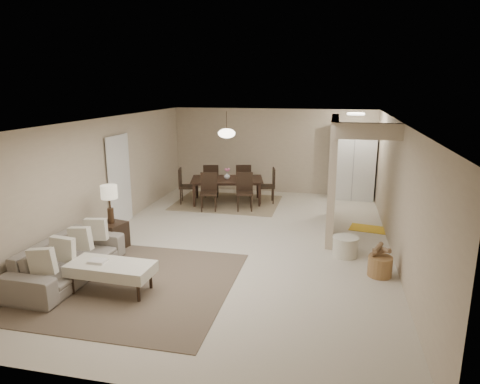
% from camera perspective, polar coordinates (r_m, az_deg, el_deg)
% --- Properties ---
extents(floor, '(9.00, 9.00, 0.00)m').
position_cam_1_polar(floor, '(8.90, -0.03, -6.76)').
color(floor, beige).
rests_on(floor, ground).
extents(ceiling, '(9.00, 9.00, 0.00)m').
position_cam_1_polar(ceiling, '(8.35, -0.04, 9.49)').
color(ceiling, white).
rests_on(ceiling, back_wall).
extents(back_wall, '(6.00, 0.00, 6.00)m').
position_cam_1_polar(back_wall, '(12.89, 4.31, 5.48)').
color(back_wall, tan).
rests_on(back_wall, floor).
extents(left_wall, '(0.00, 9.00, 9.00)m').
position_cam_1_polar(left_wall, '(9.63, -17.76, 1.91)').
color(left_wall, tan).
rests_on(left_wall, floor).
extents(right_wall, '(0.00, 9.00, 9.00)m').
position_cam_1_polar(right_wall, '(8.43, 20.29, 0.05)').
color(right_wall, tan).
rests_on(right_wall, floor).
extents(partition, '(0.15, 2.50, 2.50)m').
position_cam_1_polar(partition, '(9.57, 12.21, 2.19)').
color(partition, tan).
rests_on(partition, floor).
extents(doorway, '(0.04, 0.90, 2.04)m').
position_cam_1_polar(doorway, '(10.17, -15.84, 1.35)').
color(doorway, black).
rests_on(doorway, floor).
extents(pantry_cabinet, '(1.20, 0.55, 2.10)m').
position_cam_1_polar(pantry_cabinet, '(12.47, 14.84, 3.82)').
color(pantry_cabinet, silver).
rests_on(pantry_cabinet, floor).
extents(flush_light, '(0.44, 0.44, 0.05)m').
position_cam_1_polar(flush_light, '(11.36, 15.19, 10.02)').
color(flush_light, white).
rests_on(flush_light, ceiling).
extents(living_rug, '(3.20, 3.20, 0.01)m').
position_cam_1_polar(living_rug, '(7.36, -14.07, -11.80)').
color(living_rug, brown).
rests_on(living_rug, floor).
extents(sofa, '(2.26, 0.92, 0.65)m').
position_cam_1_polar(sofa, '(7.79, -21.93, -8.36)').
color(sofa, gray).
rests_on(sofa, floor).
extents(ottoman_bench, '(1.35, 0.65, 0.48)m').
position_cam_1_polar(ottoman_bench, '(7.06, -16.82, -9.80)').
color(ottoman_bench, silver).
rests_on(ottoman_bench, living_rug).
extents(side_table, '(0.58, 0.58, 0.53)m').
position_cam_1_polar(side_table, '(8.88, -16.65, -5.60)').
color(side_table, black).
rests_on(side_table, floor).
extents(table_lamp, '(0.32, 0.32, 0.76)m').
position_cam_1_polar(table_lamp, '(8.65, -17.03, -0.42)').
color(table_lamp, '#422D1C').
rests_on(table_lamp, side_table).
extents(round_pouf, '(0.49, 0.49, 0.38)m').
position_cam_1_polar(round_pouf, '(8.41, 13.85, -7.08)').
color(round_pouf, silver).
rests_on(round_pouf, floor).
extents(wicker_basket, '(0.50, 0.50, 0.35)m').
position_cam_1_polar(wicker_basket, '(7.75, 18.16, -9.39)').
color(wicker_basket, olive).
rests_on(wicker_basket, floor).
extents(dining_rug, '(2.80, 2.10, 0.01)m').
position_cam_1_polar(dining_rug, '(11.83, -1.72, -1.43)').
color(dining_rug, '#766749').
rests_on(dining_rug, floor).
extents(dining_table, '(2.13, 1.49, 0.68)m').
position_cam_1_polar(dining_table, '(11.75, -1.74, 0.14)').
color(dining_table, black).
rests_on(dining_table, dining_rug).
extents(dining_chairs, '(2.63, 2.14, 0.97)m').
position_cam_1_polar(dining_chairs, '(11.71, -1.74, 0.83)').
color(dining_chairs, black).
rests_on(dining_chairs, dining_rug).
extents(vase, '(0.21, 0.21, 0.17)m').
position_cam_1_polar(vase, '(11.65, -1.75, 2.17)').
color(vase, silver).
rests_on(vase, dining_table).
extents(yellow_mat, '(0.97, 0.70, 0.01)m').
position_cam_1_polar(yellow_mat, '(10.14, 16.96, -4.72)').
color(yellow_mat, gold).
rests_on(yellow_mat, floor).
extents(pendant_light, '(0.46, 0.46, 0.71)m').
position_cam_1_polar(pendant_light, '(11.47, -1.79, 7.83)').
color(pendant_light, '#422D1C').
rests_on(pendant_light, ceiling).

